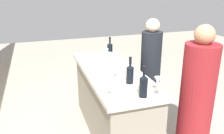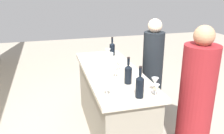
% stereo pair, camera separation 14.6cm
% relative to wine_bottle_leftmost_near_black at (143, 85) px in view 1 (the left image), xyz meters
% --- Properties ---
extents(ground_plane, '(12.00, 12.00, 0.00)m').
position_rel_wine_bottle_leftmost_near_black_xyz_m(ground_plane, '(0.80, 0.06, -1.02)').
color(ground_plane, '#9E9384').
extents(bar_counter, '(1.86, 0.69, 0.90)m').
position_rel_wine_bottle_leftmost_near_black_xyz_m(bar_counter, '(0.80, 0.06, -0.57)').
color(bar_counter, gray).
rests_on(bar_counter, ground).
extents(wine_bottle_leftmost_near_black, '(0.08, 0.08, 0.32)m').
position_rel_wine_bottle_leftmost_near_black_xyz_m(wine_bottle_leftmost_near_black, '(0.00, 0.00, 0.00)').
color(wine_bottle_leftmost_near_black, black).
rests_on(wine_bottle_leftmost_near_black, bar_counter).
extents(wine_bottle_second_left_near_black, '(0.08, 0.08, 0.30)m').
position_rel_wine_bottle_leftmost_near_black_xyz_m(wine_bottle_second_left_near_black, '(0.36, -0.00, -0.01)').
color(wine_bottle_second_left_near_black, black).
rests_on(wine_bottle_second_left_near_black, bar_counter).
extents(wine_bottle_center_near_black, '(0.08, 0.08, 0.28)m').
position_rel_wine_bottle_leftmost_near_black_xyz_m(wine_bottle_center_near_black, '(1.47, -0.12, -0.02)').
color(wine_bottle_center_near_black, black).
rests_on(wine_bottle_center_near_black, bar_counter).
extents(wine_glass_near_left, '(0.07, 0.07, 0.16)m').
position_rel_wine_bottle_leftmost_near_black_xyz_m(wine_glass_near_left, '(0.06, -0.19, -0.00)').
color(wine_glass_near_left, white).
rests_on(wine_glass_near_left, bar_counter).
extents(wine_glass_near_center, '(0.07, 0.07, 0.13)m').
position_rel_wine_bottle_leftmost_near_black_xyz_m(wine_glass_near_center, '(-0.04, -0.16, -0.03)').
color(wine_glass_near_center, white).
rests_on(wine_glass_near_center, bar_counter).
extents(wine_glass_near_right, '(0.08, 0.08, 0.14)m').
position_rel_wine_bottle_leftmost_near_black_xyz_m(wine_glass_near_right, '(1.35, -0.03, -0.03)').
color(wine_glass_near_right, white).
rests_on(wine_glass_near_right, bar_counter).
extents(wine_glass_far_left, '(0.07, 0.07, 0.16)m').
position_rel_wine_bottle_leftmost_near_black_xyz_m(wine_glass_far_left, '(0.75, -0.01, -0.01)').
color(wine_glass_far_left, white).
rests_on(wine_glass_far_left, bar_counter).
extents(wine_glass_far_center, '(0.07, 0.07, 0.15)m').
position_rel_wine_bottle_leftmost_near_black_xyz_m(wine_glass_far_center, '(0.52, 0.09, -0.01)').
color(wine_glass_far_center, white).
rests_on(wine_glass_far_center, bar_counter).
extents(wine_glass_far_right, '(0.07, 0.07, 0.14)m').
position_rel_wine_bottle_leftmost_near_black_xyz_m(wine_glass_far_right, '(0.08, 0.31, -0.02)').
color(wine_glass_far_right, white).
rests_on(wine_glass_far_right, bar_counter).
extents(water_pitcher, '(0.11, 0.11, 0.21)m').
position_rel_wine_bottle_leftmost_near_black_xyz_m(water_pitcher, '(0.91, 0.07, -0.02)').
color(water_pitcher, silver).
rests_on(water_pitcher, bar_counter).
extents(person_left_guest, '(0.36, 0.36, 1.49)m').
position_rel_wine_bottle_leftmost_near_black_xyz_m(person_left_guest, '(1.13, -0.66, -0.33)').
color(person_left_guest, black).
rests_on(person_left_guest, ground).
extents(person_center_guest, '(0.47, 0.47, 1.56)m').
position_rel_wine_bottle_leftmost_near_black_xyz_m(person_center_guest, '(0.10, -0.72, -0.31)').
color(person_center_guest, maroon).
rests_on(person_center_guest, ground).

